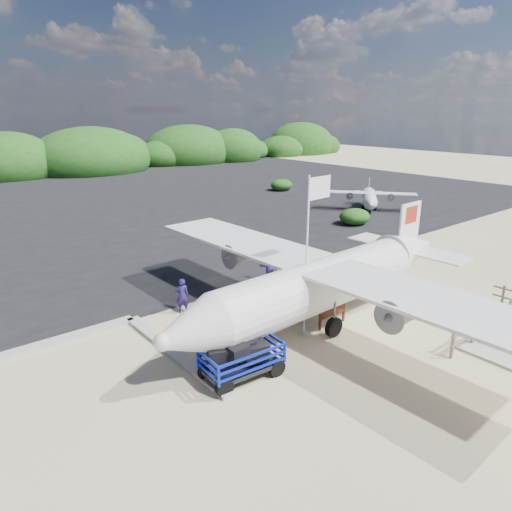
{
  "coord_description": "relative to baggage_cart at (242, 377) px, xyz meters",
  "views": [
    {
      "loc": [
        -11.4,
        -11.75,
        8.42
      ],
      "look_at": [
        1.45,
        4.08,
        1.86
      ],
      "focal_mm": 32.0,
      "sensor_mm": 36.0,
      "label": 1
    }
  ],
  "objects": [
    {
      "name": "signboard",
      "position": [
        5.16,
        0.72,
        0.0
      ],
      "size": [
        1.57,
        0.19,
        1.29
      ],
      "primitive_type": null,
      "rotation": [
        0.0,
        0.0,
        -0.03
      ],
      "color": "#4F2516",
      "rests_on": "ground"
    },
    {
      "name": "lagoon",
      "position": [
        -5.48,
        2.81,
        0.0
      ],
      "size": [
        9.0,
        7.0,
        0.4
      ],
      "primitive_type": null,
      "color": "#B2B2B2",
      "rests_on": "ground"
    },
    {
      "name": "aircraft_large",
      "position": [
        13.64,
        28.27,
        0.0
      ],
      "size": [
        18.9,
        18.9,
        5.48
      ],
      "primitive_type": null,
      "rotation": [
        0.0,
        0.0,
        3.18
      ],
      "color": "#B2B2B2",
      "rests_on": "ground"
    },
    {
      "name": "crew_c",
      "position": [
        7.89,
        5.02,
        0.9
      ],
      "size": [
        1.07,
        0.49,
        1.79
      ],
      "primitive_type": "imported",
      "rotation": [
        0.0,
        0.0,
        3.19
      ],
      "color": "#201655",
      "rests_on": "ground"
    },
    {
      "name": "fence",
      "position": [
        9.52,
        -3.69,
        0.0
      ],
      "size": [
        6.4,
        2.0,
        1.1
      ],
      "primitive_type": null,
      "color": "#B2B2B2",
      "rests_on": "ground"
    },
    {
      "name": "crew_a",
      "position": [
        1.09,
        5.68,
        0.78
      ],
      "size": [
        0.66,
        0.55,
        1.56
      ],
      "primitive_type": "imported",
      "rotation": [
        0.0,
        0.0,
        2.77
      ],
      "color": "#201655",
      "rests_on": "ground"
    },
    {
      "name": "flagpole",
      "position": [
        3.8,
        0.95,
        0.0
      ],
      "size": [
        1.28,
        0.63,
        6.21
      ],
      "primitive_type": null,
      "rotation": [
        0.0,
        0.0,
        0.09
      ],
      "color": "white",
      "rests_on": "ground"
    },
    {
      "name": "walkway_pad",
      "position": [
        9.02,
        -4.69,
        0.0
      ],
      "size": [
        3.5,
        2.5,
        0.1
      ],
      "primitive_type": null,
      "color": "#B2B2B2",
      "rests_on": "ground"
    },
    {
      "name": "baggage_cart",
      "position": [
        0.0,
        0.0,
        0.0
      ],
      "size": [
        2.91,
        1.8,
        1.4
      ],
      "primitive_type": null,
      "rotation": [
        0.0,
        0.0,
        -0.07
      ],
      "color": "#0C1DB5",
      "rests_on": "ground"
    },
    {
      "name": "crew_b",
      "position": [
        6.28,
        6.08,
        0.9
      ],
      "size": [
        1.01,
        0.87,
        1.79
      ],
      "primitive_type": "imported",
      "rotation": [
        0.0,
        0.0,
        2.9
      ],
      "color": "#201655",
      "rests_on": "ground"
    },
    {
      "name": "ground",
      "position": [
        3.52,
        1.31,
        0.0
      ],
      "size": [
        160.0,
        160.0,
        0.0
      ],
      "primitive_type": "plane",
      "color": "beige"
    },
    {
      "name": "asphalt_apron",
      "position": [
        3.52,
        31.31,
        0.0
      ],
      "size": [
        90.0,
        50.0,
        0.04
      ],
      "primitive_type": null,
      "color": "#B2B2B2",
      "rests_on": "ground"
    }
  ]
}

